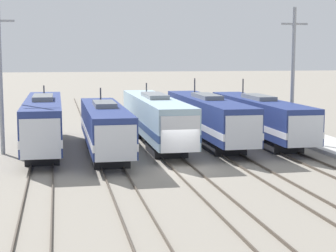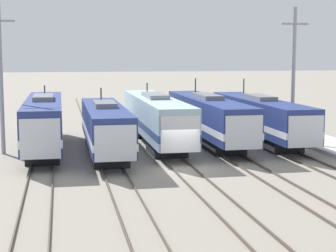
# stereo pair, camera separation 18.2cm
# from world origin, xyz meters

# --- Properties ---
(ground_plane) EXTENTS (400.00, 400.00, 0.00)m
(ground_plane) POSITION_xyz_m (0.00, 0.00, 0.00)
(ground_plane) COLOR gray
(rail_pair_far_left) EXTENTS (1.50, 120.00, 0.15)m
(rail_pair_far_left) POSITION_xyz_m (-9.05, 0.00, 0.07)
(rail_pair_far_left) COLOR #4C4238
(rail_pair_far_left) RESTS_ON ground_plane
(rail_pair_center_left) EXTENTS (1.51, 120.00, 0.15)m
(rail_pair_center_left) POSITION_xyz_m (-4.53, 0.00, 0.07)
(rail_pair_center_left) COLOR #4C4238
(rail_pair_center_left) RESTS_ON ground_plane
(rail_pair_center) EXTENTS (1.51, 120.00, 0.15)m
(rail_pair_center) POSITION_xyz_m (0.00, 0.00, 0.07)
(rail_pair_center) COLOR #4C4238
(rail_pair_center) RESTS_ON ground_plane
(rail_pair_center_right) EXTENTS (1.51, 120.00, 0.15)m
(rail_pair_center_right) POSITION_xyz_m (4.53, 0.00, 0.07)
(rail_pair_center_right) COLOR #4C4238
(rail_pair_center_right) RESTS_ON ground_plane
(rail_pair_far_right) EXTENTS (1.50, 120.00, 0.15)m
(rail_pair_far_right) POSITION_xyz_m (9.05, 0.00, 0.07)
(rail_pair_far_right) COLOR #4C4238
(rail_pair_far_right) RESTS_ON ground_plane
(locomotive_far_left) EXTENTS (2.76, 18.26, 4.84)m
(locomotive_far_left) POSITION_xyz_m (-9.05, 8.98, 2.21)
(locomotive_far_left) COLOR black
(locomotive_far_left) RESTS_ON ground_plane
(locomotive_center_left) EXTENTS (2.84, 16.34, 4.76)m
(locomotive_center_left) POSITION_xyz_m (-4.53, 6.28, 2.04)
(locomotive_center_left) COLOR black
(locomotive_center_left) RESTS_ON ground_plane
(locomotive_center) EXTENTS (2.94, 20.05, 4.86)m
(locomotive_center) POSITION_xyz_m (0.00, 10.41, 2.16)
(locomotive_center) COLOR #232326
(locomotive_center) RESTS_ON ground_plane
(locomotive_center_right) EXTENTS (2.93, 19.70, 5.24)m
(locomotive_center_right) POSITION_xyz_m (4.53, 10.67, 2.10)
(locomotive_center_right) COLOR black
(locomotive_center_right) RESTS_ON ground_plane
(locomotive_far_right) EXTENTS (2.89, 19.08, 5.18)m
(locomotive_far_right) POSITION_xyz_m (9.05, 10.28, 2.04)
(locomotive_far_right) COLOR black
(locomotive_far_right) RESTS_ON ground_plane
(catenary_tower_left) EXTENTS (2.31, 0.31, 11.22)m
(catenary_tower_left) POSITION_xyz_m (-12.06, 8.21, 5.83)
(catenary_tower_left) COLOR gray
(catenary_tower_left) RESTS_ON ground_plane
(catenary_tower_right) EXTENTS (2.31, 0.31, 11.22)m
(catenary_tower_right) POSITION_xyz_m (11.00, 8.21, 5.83)
(catenary_tower_right) COLOR gray
(catenary_tower_right) RESTS_ON ground_plane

